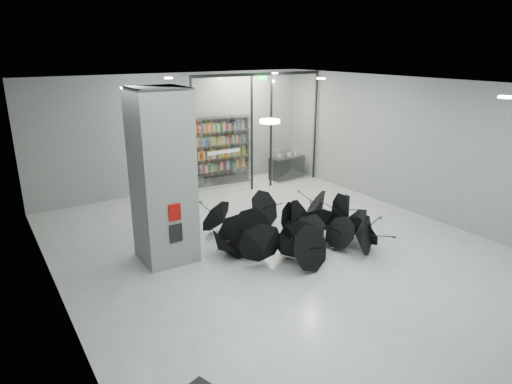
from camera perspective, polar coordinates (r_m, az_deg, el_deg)
room at (r=9.69m, az=6.34°, el=6.14°), size 14.00×14.02×4.01m
column at (r=10.38m, az=-11.80°, el=1.85°), size 1.20×1.20×4.00m
fire_cabinet at (r=10.03m, az=-10.27°, el=-2.54°), size 0.28×0.04×0.38m
info_panel at (r=10.21m, az=-10.12°, el=-5.17°), size 0.30×0.03×0.42m
exit_sign at (r=15.22m, az=0.84°, el=14.20°), size 0.30×0.06×0.15m
glass_partition at (r=15.58m, az=0.38°, el=8.21°), size 5.06×0.08×4.00m
bookshelf at (r=16.39m, az=-4.55°, el=5.22°), size 2.26×0.70×2.44m
shop_counter at (r=17.26m, az=3.94°, el=3.14°), size 1.46×0.74×0.84m
umbrella_cluster at (r=11.46m, az=5.29°, el=-5.22°), size 4.94×4.27×1.32m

